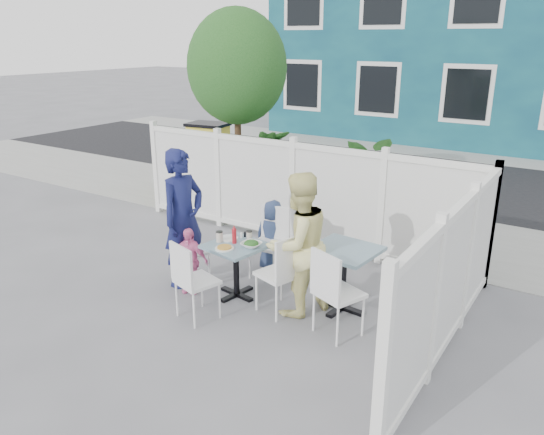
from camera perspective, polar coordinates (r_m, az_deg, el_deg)
The scene contains 30 objects.
ground at distance 6.73m, azimuth -9.26°, elevation -8.74°, with size 80.00×80.00×0.00m, color slate.
near_sidewalk at distance 9.63m, azimuth 5.96°, elevation 0.07°, with size 24.00×2.60×0.01m, color gray.
street at distance 12.91m, azimuth 13.54°, elevation 4.49°, with size 24.00×5.00×0.01m, color black.
far_sidewalk at distance 15.81m, azimuth 17.43°, elevation 6.73°, with size 24.00×1.60×0.01m, color gray.
building at distance 18.91m, azimuth 19.88°, elevation 17.53°, with size 11.00×6.00×6.00m.
fence_back at distance 8.18m, azimuth 2.25°, elevation 2.46°, with size 5.86×0.08×1.60m.
fence_right at distance 5.57m, azimuth 18.68°, elevation -6.66°, with size 0.08×3.66×1.60m.
tree at distance 9.55m, azimuth -3.84°, elevation 15.82°, with size 1.80×1.62×3.59m.
utility_cabinet at distance 11.15m, azimuth -6.78°, elevation 6.27°, with size 0.74×0.53×1.37m, color yellow.
potted_shrub_a at distance 9.20m, azimuth -0.27°, elevation 4.56°, with size 0.92×0.92×1.64m, color #1A4918.
potted_shrub_b at distance 8.15m, azimuth 12.51°, elevation 2.01°, with size 1.42×1.23×1.58m, color #1A4918.
main_table at distance 6.54m, azimuth -3.90°, elevation -4.19°, with size 0.75×0.75×0.69m.
spare_table at distance 6.24m, azimuth 7.71°, elevation -4.82°, with size 0.80×0.80×0.78m.
chair_left at distance 7.05m, azimuth -9.11°, elevation -3.00°, with size 0.42×0.43×0.85m.
chair_right at distance 6.09m, azimuth 1.28°, elevation -5.53°, with size 0.55×0.56×0.99m.
chair_back at distance 7.10m, azimuth -0.08°, elevation -2.06°, with size 0.46×0.44×0.95m.
chair_near at distance 6.05m, azimuth -8.75°, elevation -6.25°, with size 0.52×0.51×0.94m.
chair_spare at distance 5.68m, azimuth 6.61°, elevation -7.49°, with size 0.58×0.57×1.00m.
man at distance 6.85m, azimuth -9.53°, elevation -0.07°, with size 0.65×0.43×1.80m, color #14194B.
woman at distance 6.05m, azimuth 2.83°, elevation -2.93°, with size 0.82×0.64×1.69m, color #F1E346.
boy at distance 7.29m, azimuth 0.07°, elevation -1.95°, with size 0.49×0.32×1.00m, color navy.
toddler at distance 6.75m, azimuth -8.86°, elevation -4.57°, with size 0.50×0.21×0.86m, color pink.
plate_main at distance 6.36m, azimuth -5.14°, elevation -3.32°, with size 0.23×0.23×0.01m, color white.
plate_side at distance 6.67m, azimuth -4.69°, elevation -2.23°, with size 0.24×0.24×0.02m, color white.
salad_bowl at distance 6.39m, azimuth -2.24°, elevation -2.95°, with size 0.24×0.24×0.06m, color white.
coffee_cup_a at distance 6.57m, azimuth -5.67°, elevation -2.09°, with size 0.08×0.08×0.12m, color beige.
coffee_cup_b at distance 6.60m, azimuth -2.46°, elevation -1.98°, with size 0.07×0.07×0.11m, color beige.
ketchup_bottle at distance 6.50m, azimuth -4.08°, elevation -2.02°, with size 0.06×0.06×0.18m, color #AA1721.
salt_shaker at distance 6.69m, azimuth -3.31°, elevation -1.91°, with size 0.03×0.03×0.07m, color white.
pepper_shaker at distance 6.71m, azimuth -2.93°, elevation -1.82°, with size 0.03×0.03×0.07m, color black.
Camera 1 is at (4.10, -4.35, 3.09)m, focal length 35.00 mm.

